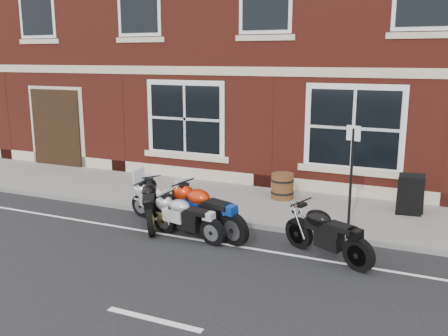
{
  "coord_description": "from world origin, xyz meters",
  "views": [
    {
      "loc": [
        3.68,
        -8.69,
        3.79
      ],
      "look_at": [
        -0.92,
        1.6,
        1.28
      ],
      "focal_mm": 40.0,
      "sensor_mm": 36.0,
      "label": 1
    }
  ],
  "objects_px": {
    "a_board_sign": "(411,195)",
    "moto_sport_black": "(153,202)",
    "barrel_planter": "(282,186)",
    "parking_sign": "(351,170)",
    "moto_naked_black": "(327,231)",
    "moto_sport_red": "(207,209)",
    "moto_touring_silver": "(160,201)",
    "moto_sport_silver": "(187,216)"
  },
  "relations": [
    {
      "from": "a_board_sign",
      "to": "moto_sport_black",
      "type": "bearing_deg",
      "value": -161.45
    },
    {
      "from": "barrel_planter",
      "to": "parking_sign",
      "type": "bearing_deg",
      "value": -39.14
    },
    {
      "from": "moto_sport_black",
      "to": "moto_naked_black",
      "type": "relative_size",
      "value": 0.96
    },
    {
      "from": "moto_sport_red",
      "to": "moto_sport_black",
      "type": "bearing_deg",
      "value": 105.0
    },
    {
      "from": "moto_touring_silver",
      "to": "moto_sport_red",
      "type": "relative_size",
      "value": 0.84
    },
    {
      "from": "moto_naked_black",
      "to": "moto_sport_silver",
      "type": "bearing_deg",
      "value": 119.85
    },
    {
      "from": "moto_sport_black",
      "to": "moto_sport_silver",
      "type": "bearing_deg",
      "value": -52.64
    },
    {
      "from": "a_board_sign",
      "to": "parking_sign",
      "type": "relative_size",
      "value": 0.43
    },
    {
      "from": "moto_naked_black",
      "to": "parking_sign",
      "type": "height_order",
      "value": "parking_sign"
    },
    {
      "from": "moto_naked_black",
      "to": "a_board_sign",
      "type": "relative_size",
      "value": 1.95
    },
    {
      "from": "moto_sport_red",
      "to": "moto_sport_black",
      "type": "distance_m",
      "value": 1.45
    },
    {
      "from": "moto_sport_black",
      "to": "barrel_planter",
      "type": "xyz_separation_m",
      "value": [
        2.19,
        2.9,
        -0.07
      ]
    },
    {
      "from": "moto_sport_red",
      "to": "moto_sport_silver",
      "type": "relative_size",
      "value": 1.17
    },
    {
      "from": "moto_sport_red",
      "to": "barrel_planter",
      "type": "distance_m",
      "value": 3.12
    },
    {
      "from": "moto_naked_black",
      "to": "barrel_planter",
      "type": "distance_m",
      "value": 3.73
    },
    {
      "from": "barrel_planter",
      "to": "moto_sport_silver",
      "type": "bearing_deg",
      "value": -107.39
    },
    {
      "from": "moto_sport_silver",
      "to": "a_board_sign",
      "type": "distance_m",
      "value": 5.32
    },
    {
      "from": "moto_sport_silver",
      "to": "barrel_planter",
      "type": "relative_size",
      "value": 2.76
    },
    {
      "from": "moto_touring_silver",
      "to": "a_board_sign",
      "type": "height_order",
      "value": "moto_touring_silver"
    },
    {
      "from": "moto_touring_silver",
      "to": "moto_naked_black",
      "type": "bearing_deg",
      "value": -86.6
    },
    {
      "from": "moto_sport_black",
      "to": "barrel_planter",
      "type": "relative_size",
      "value": 2.7
    },
    {
      "from": "moto_sport_black",
      "to": "moto_sport_silver",
      "type": "height_order",
      "value": "moto_sport_black"
    },
    {
      "from": "moto_naked_black",
      "to": "a_board_sign",
      "type": "distance_m",
      "value": 3.34
    },
    {
      "from": "moto_sport_black",
      "to": "moto_sport_silver",
      "type": "relative_size",
      "value": 0.98
    },
    {
      "from": "moto_sport_red",
      "to": "moto_sport_silver",
      "type": "bearing_deg",
      "value": 156.71
    },
    {
      "from": "moto_naked_black",
      "to": "parking_sign",
      "type": "relative_size",
      "value": 0.85
    },
    {
      "from": "moto_sport_red",
      "to": "moto_sport_black",
      "type": "xyz_separation_m",
      "value": [
        -1.45,
        0.13,
        -0.06
      ]
    },
    {
      "from": "moto_touring_silver",
      "to": "moto_sport_black",
      "type": "height_order",
      "value": "moto_touring_silver"
    },
    {
      "from": "moto_touring_silver",
      "to": "barrel_planter",
      "type": "height_order",
      "value": "moto_touring_silver"
    },
    {
      "from": "a_board_sign",
      "to": "moto_sport_red",
      "type": "bearing_deg",
      "value": -152.27
    },
    {
      "from": "moto_sport_silver",
      "to": "moto_naked_black",
      "type": "bearing_deg",
      "value": -76.1
    },
    {
      "from": "parking_sign",
      "to": "moto_sport_red",
      "type": "bearing_deg",
      "value": -134.23
    },
    {
      "from": "moto_naked_black",
      "to": "moto_touring_silver",
      "type": "bearing_deg",
      "value": 108.74
    },
    {
      "from": "moto_sport_black",
      "to": "parking_sign",
      "type": "xyz_separation_m",
      "value": [
        4.23,
        1.24,
        0.9
      ]
    },
    {
      "from": "moto_sport_black",
      "to": "a_board_sign",
      "type": "relative_size",
      "value": 1.87
    },
    {
      "from": "a_board_sign",
      "to": "parking_sign",
      "type": "distance_m",
      "value": 2.08
    },
    {
      "from": "moto_sport_red",
      "to": "parking_sign",
      "type": "distance_m",
      "value": 3.21
    },
    {
      "from": "moto_touring_silver",
      "to": "moto_sport_silver",
      "type": "relative_size",
      "value": 0.98
    },
    {
      "from": "moto_sport_silver",
      "to": "parking_sign",
      "type": "bearing_deg",
      "value": -50.13
    },
    {
      "from": "moto_sport_silver",
      "to": "moto_sport_red",
      "type": "bearing_deg",
      "value": -32.35
    },
    {
      "from": "moto_touring_silver",
      "to": "moto_sport_black",
      "type": "bearing_deg",
      "value": -175.61
    },
    {
      "from": "moto_touring_silver",
      "to": "moto_sport_red",
      "type": "bearing_deg",
      "value": -94.39
    }
  ]
}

